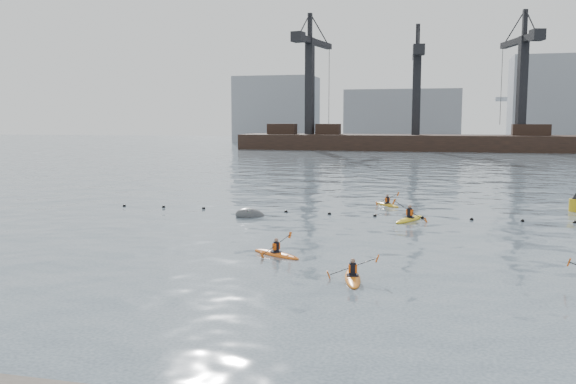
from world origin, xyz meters
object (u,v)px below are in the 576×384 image
(mooring_buoy, at_px, (251,216))
(kayaker_5, at_px, (387,204))
(kayaker_3, at_px, (410,219))
(kayaker_2, at_px, (276,253))
(nav_buoy, at_px, (575,205))
(kayaker_0, at_px, (353,277))

(mooring_buoy, bearing_deg, kayaker_5, 41.56)
(kayaker_3, bearing_deg, kayaker_5, 130.31)
(kayaker_2, height_order, kayaker_5, kayaker_2)
(mooring_buoy, xyz_separation_m, nav_buoy, (20.81, 7.42, 0.44))
(kayaker_5, distance_m, mooring_buoy, 10.89)
(kayaker_0, bearing_deg, mooring_buoy, 111.19)
(kayaker_2, relative_size, kayaker_5, 1.06)
(kayaker_3, xyz_separation_m, nav_buoy, (10.75, 6.51, 0.33))
(kayaker_0, bearing_deg, nav_buoy, 49.80)
(kayaker_2, distance_m, nav_buoy, 24.22)
(kayaker_3, bearing_deg, nav_buoy, 54.74)
(kayaker_0, distance_m, kayaker_2, 5.27)
(kayaker_5, height_order, mooring_buoy, kayaker_5)
(nav_buoy, bearing_deg, kayaker_5, -179.12)
(kayaker_3, relative_size, nav_buoy, 2.36)
(kayaker_3, distance_m, mooring_buoy, 10.09)
(kayaker_0, distance_m, mooring_buoy, 16.38)
(kayaker_0, height_order, nav_buoy, nav_buoy)
(kayaker_2, bearing_deg, kayaker_5, 18.87)
(kayaker_0, relative_size, kayaker_2, 1.10)
(kayaker_5, bearing_deg, nav_buoy, -36.41)
(kayaker_2, bearing_deg, nav_buoy, -11.84)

